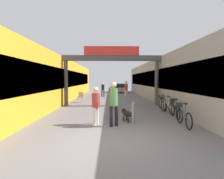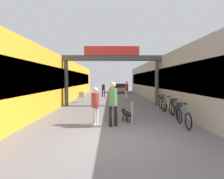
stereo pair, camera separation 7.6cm
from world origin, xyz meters
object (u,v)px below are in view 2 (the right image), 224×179
(cafe_chair_wood_nearer, at_px, (81,96))
(parked_car_silver, at_px, (118,88))
(pedestrian_carrying_crate, at_px, (127,88))
(bollard_post_metal, at_px, (132,113))
(pedestrian_with_dog, at_px, (113,101))
(pedestrian_companion, at_px, (95,104))
(bicycle_green_farthest, at_px, (162,103))
(dog_on_leash, at_px, (126,114))
(bicycle_blue_nearest, at_px, (183,115))
(bicycle_black_second, at_px, (175,109))
(pedestrian_elderly_walking, at_px, (103,89))
(bicycle_silver_third, at_px, (167,105))

(cafe_chair_wood_nearer, xyz_separation_m, parked_car_silver, (3.62, 11.41, 0.10))
(pedestrian_carrying_crate, xyz_separation_m, bollard_post_metal, (-0.75, -10.53, -0.52))
(pedestrian_with_dog, distance_m, pedestrian_carrying_crate, 10.94)
(pedestrian_companion, xyz_separation_m, bicycle_green_farthest, (3.97, 3.70, -0.47))
(dog_on_leash, relative_size, bicycle_blue_nearest, 0.46)
(bollard_post_metal, distance_m, cafe_chair_wood_nearer, 7.87)
(pedestrian_with_dog, height_order, bollard_post_metal, pedestrian_with_dog)
(bicycle_blue_nearest, xyz_separation_m, cafe_chair_wood_nearer, (-5.45, 7.36, 0.10))
(cafe_chair_wood_nearer, bearing_deg, pedestrian_carrying_crate, 39.62)
(pedestrian_companion, distance_m, bicycle_black_second, 4.14)
(pedestrian_elderly_walking, distance_m, bicycle_silver_third, 10.22)
(pedestrian_with_dog, xyz_separation_m, bicycle_green_farthest, (3.22, 3.98, -0.62))
(bicycle_silver_third, height_order, parked_car_silver, parked_car_silver)
(parked_car_silver, bearing_deg, bicycle_blue_nearest, -84.43)
(pedestrian_companion, relative_size, bicycle_green_farthest, 0.94)
(bicycle_black_second, relative_size, bollard_post_metal, 1.73)
(pedestrian_companion, height_order, bollard_post_metal, pedestrian_companion)
(bollard_post_metal, relative_size, parked_car_silver, 0.23)
(pedestrian_carrying_crate, relative_size, bicycle_blue_nearest, 1.04)
(bicycle_black_second, xyz_separation_m, bollard_post_metal, (-2.31, -1.33, 0.06))
(bicycle_silver_third, height_order, bollard_post_metal, bicycle_silver_third)
(pedestrian_carrying_crate, height_order, parked_car_silver, pedestrian_carrying_crate)
(cafe_chair_wood_nearer, bearing_deg, bollard_post_metal, -64.52)
(pedestrian_with_dog, bearing_deg, bicycle_black_second, 27.35)
(bicycle_blue_nearest, bearing_deg, cafe_chair_wood_nearer, 126.51)
(parked_car_silver, bearing_deg, bicycle_green_farthest, -81.73)
(pedestrian_companion, height_order, bicycle_black_second, pedestrian_companion)
(pedestrian_with_dog, relative_size, bollard_post_metal, 1.87)
(pedestrian_with_dog, height_order, dog_on_leash, pedestrian_with_dog)
(pedestrian_with_dog, xyz_separation_m, pedestrian_companion, (-0.75, 0.28, -0.15))
(bicycle_black_second, relative_size, bicycle_green_farthest, 1.00)
(bicycle_blue_nearest, height_order, bicycle_green_farthest, same)
(dog_on_leash, distance_m, bicycle_black_second, 2.63)
(pedestrian_carrying_crate, height_order, bicycle_black_second, pedestrian_carrying_crate)
(bicycle_green_farthest, bearing_deg, bollard_post_metal, -122.97)
(bicycle_blue_nearest, bearing_deg, pedestrian_with_dog, -179.17)
(bicycle_green_farthest, bearing_deg, bicycle_blue_nearest, -94.73)
(bicycle_green_farthest, bearing_deg, bicycle_black_second, -91.81)
(pedestrian_carrying_crate, relative_size, bicycle_black_second, 1.05)
(parked_car_silver, bearing_deg, pedestrian_elderly_walking, -106.41)
(dog_on_leash, relative_size, bicycle_black_second, 0.47)
(pedestrian_with_dog, distance_m, pedestrian_companion, 0.82)
(bicycle_green_farthest, distance_m, cafe_chair_wood_nearer, 6.72)
(pedestrian_carrying_crate, height_order, bicycle_blue_nearest, pedestrian_carrying_crate)
(pedestrian_companion, relative_size, parked_car_silver, 0.37)
(bicycle_silver_third, bearing_deg, pedestrian_with_dog, -137.55)
(bicycle_black_second, xyz_separation_m, parked_car_silver, (-2.08, 17.19, 0.21))
(pedestrian_elderly_walking, relative_size, cafe_chair_wood_nearer, 1.80)
(pedestrian_elderly_walking, xyz_separation_m, parked_car_silver, (1.93, 6.54, -0.27))
(bicycle_silver_third, relative_size, bollard_post_metal, 1.73)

